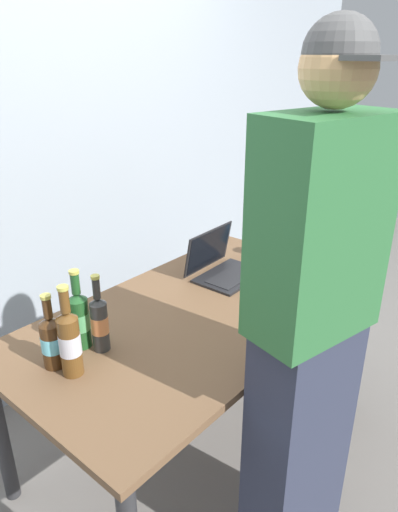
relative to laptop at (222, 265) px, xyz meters
name	(u,v)px	position (x,y,z in m)	size (l,w,h in m)	color
ground_plane	(196,439)	(-0.35, -0.14, -0.76)	(8.00, 8.00, 0.00)	slate
desk	(196,328)	(-0.35, -0.14, -0.13)	(1.60, 0.89, 0.71)	brown
laptop	(222,265)	(0.00, 0.00, 0.00)	(0.34, 0.29, 0.22)	black
beer_bottle_brown	(70,341)	(-0.94, -0.09, 0.08)	(0.07, 0.07, 0.33)	brown
beer_bottle_green	(100,322)	(-0.79, -0.05, 0.07)	(0.06, 0.06, 0.30)	#333333
beer_bottle_dark	(79,318)	(-0.82, 0.02, 0.07)	(0.07, 0.07, 0.31)	#1E5123
beer_bottle_amber	(52,340)	(-0.96, -0.01, 0.05)	(0.08, 0.08, 0.28)	#472B14
person_figure	(308,338)	(-0.53, -0.74, 0.16)	(0.42, 0.32, 1.81)	#2D3347
coffee_mug	(256,247)	(0.32, 0.02, -0.01)	(0.11, 0.08, 0.08)	#19598C
back_wall	(49,145)	(-0.35, 0.83, 0.54)	(6.00, 0.10, 2.60)	#99A3AD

